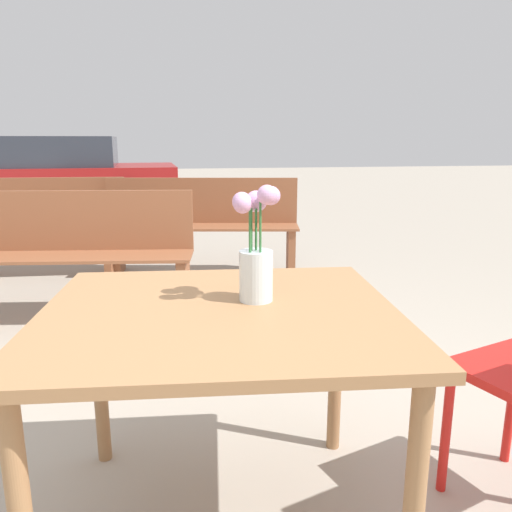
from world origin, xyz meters
The scene contains 6 objects.
table_front centered at (0.00, 0.00, 0.62)m, with size 1.07×0.96×0.71m.
flower_vase centered at (0.11, 0.06, 0.85)m, with size 0.14×0.15×0.34m.
bench_near centered at (-0.96, 2.08, 0.48)m, with size 2.01×0.61×0.85m.
bench_middle centered at (-1.27, 3.31, 0.46)m, with size 1.52×0.45×0.85m.
bench_far centered at (0.16, 3.04, 0.47)m, with size 1.73×0.65×0.85m.
parked_car centered at (-2.12, 7.35, 0.59)m, with size 4.32×1.98×1.23m.
Camera 1 is at (-0.13, -1.33, 1.18)m, focal length 35.00 mm.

